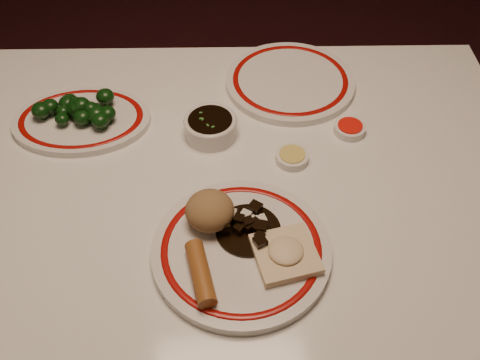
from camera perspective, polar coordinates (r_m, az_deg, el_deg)
name	(u,v)px	position (r m, az deg, el deg)	size (l,w,h in m)	color
ground	(228,358)	(1.63, -1.26, -18.46)	(7.00, 7.00, 0.00)	black
dining_table	(223,217)	(1.06, -1.84, -3.93)	(1.20, 0.90, 0.75)	white
main_plate	(241,250)	(0.89, 0.14, -7.46)	(0.36, 0.36, 0.02)	silver
rice_mound	(210,211)	(0.89, -3.25, -3.27)	(0.08, 0.08, 0.06)	olive
spring_roll	(201,273)	(0.84, -4.23, -9.87)	(0.03, 0.03, 0.11)	#965825
fried_wonton	(286,253)	(0.87, 4.88, -7.80)	(0.12, 0.12, 0.03)	beige
stirfry_heap	(250,225)	(0.90, 1.03, -4.86)	(0.11, 0.11, 0.03)	black
broccoli_plate	(82,120)	(1.16, -16.54, 6.16)	(0.29, 0.25, 0.02)	silver
broccoli_pile	(80,109)	(1.14, -16.67, 7.25)	(0.17, 0.11, 0.05)	#23471C
soy_bowl	(211,127)	(1.08, -3.16, 5.63)	(0.10, 0.10, 0.04)	silver
sweet_sour_dish	(350,129)	(1.11, 11.61, 5.39)	(0.06, 0.06, 0.02)	silver
mustard_dish	(292,157)	(1.03, 5.56, 2.44)	(0.06, 0.06, 0.02)	silver
far_plate	(290,81)	(1.21, 5.36, 10.46)	(0.33, 0.33, 0.02)	silver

